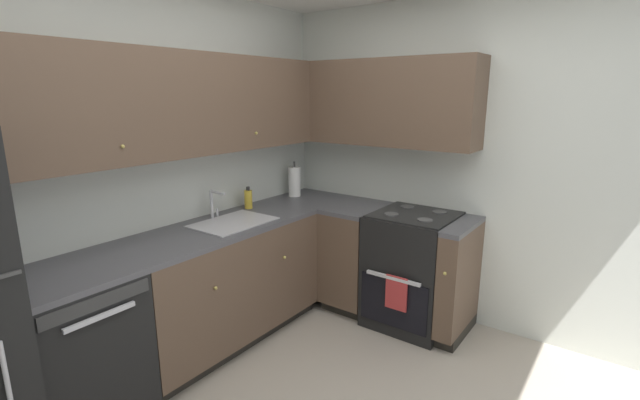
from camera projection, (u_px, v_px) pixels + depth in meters
name	position (u px, v px, depth m)	size (l,w,h in m)	color
wall_back	(137.00, 179.00, 2.94)	(3.64, 0.05, 2.53)	silver
wall_right	(477.00, 168.00, 3.38)	(0.05, 3.44, 2.53)	silver
dishwasher	(77.00, 351.00, 2.44)	(0.60, 0.63, 0.87)	black
lower_cabinets_back	(223.00, 285.00, 3.28)	(1.52, 0.62, 0.87)	brown
countertop_back	(220.00, 228.00, 3.17)	(2.72, 0.60, 0.04)	#4C4C51
lower_cabinets_right	(381.00, 264.00, 3.68)	(0.62, 1.17, 0.87)	brown
countertop_right	(383.00, 212.00, 3.57)	(0.60, 1.17, 0.03)	#4C4C51
oven_range	(413.00, 268.00, 3.53)	(0.68, 0.62, 1.05)	black
upper_cabinets_back	(180.00, 105.00, 2.92)	(2.40, 0.34, 0.67)	brown
upper_cabinets_right	(374.00, 102.00, 3.59)	(0.32, 1.71, 0.67)	brown
sink	(234.00, 228.00, 3.23)	(0.57, 0.40, 0.10)	#B7B7BC
faucet	(214.00, 201.00, 3.32)	(0.07, 0.16, 0.22)	silver
soap_bottle	(248.00, 199.00, 3.61)	(0.06, 0.06, 0.18)	gold
paper_towel_roll	(294.00, 181.00, 4.04)	(0.11, 0.11, 0.33)	white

